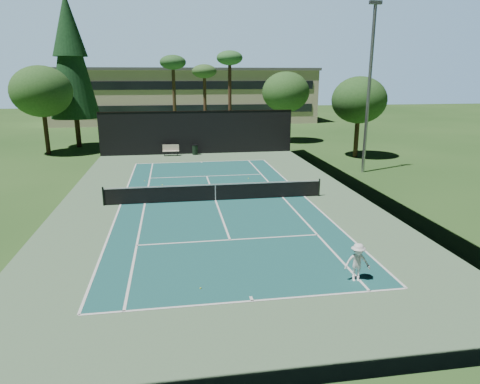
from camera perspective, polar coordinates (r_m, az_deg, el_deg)
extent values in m
plane|color=#29501E|center=(25.44, -3.29, -1.16)|extent=(160.00, 160.00, 0.00)
cube|color=#577C57|center=(25.44, -3.29, -1.15)|extent=(18.00, 32.00, 0.01)
cube|color=#1B5755|center=(25.44, -3.29, -1.13)|extent=(10.97, 23.77, 0.01)
cube|color=white|center=(14.52, 1.65, -14.31)|extent=(10.97, 0.10, 0.01)
cube|color=white|center=(36.95, -5.17, 4.03)|extent=(10.97, 0.10, 0.01)
cube|color=white|center=(19.42, -1.35, -6.39)|extent=(8.23, 0.10, 0.01)
cube|color=white|center=(31.60, -4.47, 2.12)|extent=(8.23, 0.10, 0.01)
cube|color=white|center=(25.51, -15.64, -1.62)|extent=(0.10, 23.77, 0.01)
cube|color=white|center=(26.52, 8.59, -0.58)|extent=(0.10, 23.77, 0.01)
cube|color=white|center=(25.38, -12.57, -1.50)|extent=(0.10, 23.77, 0.01)
cube|color=white|center=(26.14, 5.72, -0.71)|extent=(0.10, 23.77, 0.01)
cube|color=white|center=(25.43, -3.29, -1.12)|extent=(0.10, 12.80, 0.01)
cube|color=white|center=(14.65, 1.54, -14.02)|extent=(0.10, 0.30, 0.01)
cube|color=white|center=(36.81, -5.15, 3.99)|extent=(0.10, 0.30, 0.01)
cylinder|color=black|center=(25.50, -17.76, -0.56)|extent=(0.10, 0.10, 1.10)
cylinder|color=black|center=(26.66, 10.51, 0.60)|extent=(0.10, 0.10, 1.10)
cube|color=black|center=(25.30, -3.30, -0.07)|extent=(12.80, 0.02, 0.92)
cube|color=white|center=(25.18, -3.32, 0.99)|extent=(12.80, 0.04, 0.07)
cube|color=white|center=(25.30, -3.30, -0.07)|extent=(0.05, 0.03, 0.92)
cube|color=black|center=(40.69, -5.65, 7.88)|extent=(18.00, 0.04, 4.00)
cube|color=black|center=(10.06, 6.22, -15.86)|extent=(18.00, 0.04, 4.00)
cube|color=black|center=(27.32, 15.82, 3.75)|extent=(0.04, 32.00, 4.00)
cube|color=black|center=(25.70, -23.76, 2.33)|extent=(0.04, 32.00, 4.00)
cube|color=black|center=(40.48, -5.72, 10.69)|extent=(18.00, 0.06, 0.06)
imported|color=white|center=(16.08, 15.39, -9.04)|extent=(1.00, 0.67, 1.44)
sphere|color=gold|center=(15.31, -5.29, -12.66)|extent=(0.06, 0.06, 0.06)
sphere|color=#D8F136|center=(29.36, -10.33, 0.93)|extent=(0.07, 0.07, 0.07)
sphere|color=#C1DB31|center=(30.74, 1.14, 1.82)|extent=(0.07, 0.07, 0.07)
sphere|color=#D6EF36|center=(30.78, -12.60, 1.47)|extent=(0.07, 0.07, 0.07)
cube|color=beige|center=(40.11, -9.20, 5.41)|extent=(1.50, 0.45, 0.05)
cube|color=beige|center=(40.25, -9.22, 5.88)|extent=(1.50, 0.06, 0.55)
cube|color=black|center=(40.15, -10.04, 5.04)|extent=(0.06, 0.40, 0.42)
cube|color=black|center=(40.15, -8.33, 5.11)|extent=(0.06, 0.40, 0.42)
cylinder|color=black|center=(40.41, -6.02, 5.60)|extent=(0.52, 0.52, 0.90)
cylinder|color=black|center=(40.34, -6.03, 6.26)|extent=(0.56, 0.56, 0.05)
cylinder|color=#3F2C1B|center=(47.58, -20.82, 7.79)|extent=(0.50, 0.50, 3.60)
cone|color=#133418|center=(47.31, -21.67, 16.45)|extent=(4.80, 4.80, 12.00)
cone|color=#143719|center=(47.52, -22.05, 20.05)|extent=(3.30, 3.30, 6.00)
cylinder|color=#47341E|center=(48.38, -8.73, 11.66)|extent=(0.36, 0.36, 8.55)
ellipsoid|color=#2A5B29|center=(48.31, -8.95, 16.72)|extent=(2.80, 2.80, 1.54)
cylinder|color=#4F3421|center=(50.55, -4.69, 11.42)|extent=(0.36, 0.36, 7.65)
ellipsoid|color=#345E2A|center=(50.44, -4.79, 15.76)|extent=(2.80, 2.80, 1.54)
cylinder|color=#442B1D|center=(47.79, -1.36, 12.05)|extent=(0.36, 0.36, 9.00)
ellipsoid|color=#2F6A30|center=(47.75, -1.40, 17.45)|extent=(2.80, 2.80, 1.54)
cylinder|color=#46321E|center=(48.22, 5.99, 8.74)|extent=(0.40, 0.40, 3.52)
ellipsoid|color=#2A5521|center=(47.95, 6.11, 13.11)|extent=(5.12, 5.12, 4.35)
cylinder|color=#4F3721|center=(40.20, 15.24, 6.83)|extent=(0.40, 0.40, 3.30)
ellipsoid|color=#26511F|center=(39.87, 15.59, 11.73)|extent=(4.80, 4.80, 4.08)
cylinder|color=#402E1B|center=(44.18, -24.39, 7.02)|extent=(0.40, 0.40, 3.74)
ellipsoid|color=#2B5822|center=(43.88, -24.96, 12.06)|extent=(5.44, 5.44, 4.62)
cube|color=beige|center=(70.40, -7.25, 12.57)|extent=(40.00, 12.00, 8.00)
cube|color=#59595B|center=(70.33, -7.36, 15.90)|extent=(40.50, 12.50, 0.40)
cube|color=black|center=(64.46, -7.00, 10.91)|extent=(38.00, 0.15, 1.20)
cube|color=black|center=(64.30, -7.10, 13.93)|extent=(38.00, 0.15, 1.20)
cylinder|color=#96989E|center=(33.55, 16.79, 12.62)|extent=(0.24, 0.24, 12.00)
cube|color=gray|center=(33.88, 17.64, 22.96)|extent=(0.90, 0.25, 0.25)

